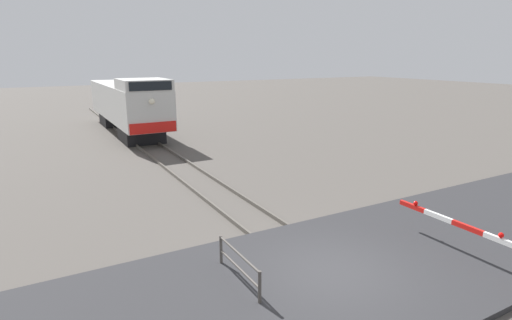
% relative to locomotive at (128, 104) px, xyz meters
% --- Properties ---
extents(ground_plane, '(160.00, 160.00, 0.00)m').
position_rel_locomotive_xyz_m(ground_plane, '(0.00, -23.66, -2.14)').
color(ground_plane, '#514C47').
extents(rail_track_left, '(0.08, 80.00, 0.15)m').
position_rel_locomotive_xyz_m(rail_track_left, '(-0.72, -23.66, -2.07)').
color(rail_track_left, '#59544C').
rests_on(rail_track_left, ground_plane).
extents(rail_track_right, '(0.08, 80.00, 0.15)m').
position_rel_locomotive_xyz_m(rail_track_right, '(0.72, -23.66, -2.07)').
color(rail_track_right, '#59544C').
rests_on(rail_track_right, ground_plane).
extents(road_surface, '(36.00, 6.21, 0.16)m').
position_rel_locomotive_xyz_m(road_surface, '(0.00, -23.66, -2.06)').
color(road_surface, '#2D2D30').
rests_on(road_surface, ground_plane).
extents(locomotive, '(2.96, 14.45, 4.20)m').
position_rel_locomotive_xyz_m(locomotive, '(0.00, 0.00, 0.00)').
color(locomotive, black).
rests_on(locomotive, ground_plane).
extents(guard_railing, '(0.08, 2.18, 0.95)m').
position_rel_locomotive_xyz_m(guard_railing, '(-2.33, -22.88, -1.53)').
color(guard_railing, '#4C4742').
rests_on(guard_railing, ground_plane).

